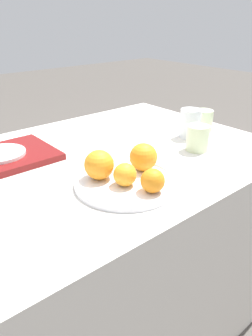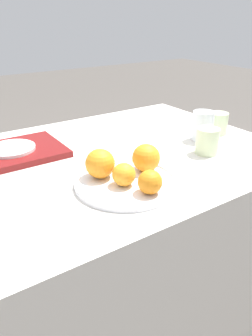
% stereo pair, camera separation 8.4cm
% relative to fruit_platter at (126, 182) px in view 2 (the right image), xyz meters
% --- Properties ---
extents(ground_plane, '(12.00, 12.00, 0.00)m').
position_rel_fruit_platter_xyz_m(ground_plane, '(-0.02, 0.20, -0.72)').
color(ground_plane, '#4C4742').
extents(table, '(1.29, 0.81, 0.71)m').
position_rel_fruit_platter_xyz_m(table, '(-0.02, 0.20, -0.36)').
color(table, silver).
rests_on(table, ground_plane).
extents(fruit_platter, '(0.27, 0.27, 0.02)m').
position_rel_fruit_platter_xyz_m(fruit_platter, '(0.00, 0.00, 0.00)').
color(fruit_platter, silver).
rests_on(fruit_platter, table).
extents(orange_0, '(0.06, 0.06, 0.06)m').
position_rel_fruit_platter_xyz_m(orange_0, '(-0.01, -0.02, 0.03)').
color(orange_0, orange).
rests_on(orange_0, fruit_platter).
extents(orange_1, '(0.08, 0.08, 0.08)m').
position_rel_fruit_platter_xyz_m(orange_1, '(-0.04, 0.06, 0.04)').
color(orange_1, orange).
rests_on(orange_1, fruit_platter).
extents(orange_2, '(0.08, 0.08, 0.08)m').
position_rel_fruit_platter_xyz_m(orange_2, '(0.08, 0.02, 0.04)').
color(orange_2, orange).
rests_on(orange_2, fruit_platter).
extents(orange_3, '(0.06, 0.06, 0.06)m').
position_rel_fruit_platter_xyz_m(orange_3, '(0.01, -0.09, 0.03)').
color(orange_3, orange).
rests_on(orange_3, fruit_platter).
extents(water_glass, '(0.07, 0.07, 0.10)m').
position_rel_fruit_platter_xyz_m(water_glass, '(0.41, 0.13, 0.04)').
color(water_glass, silver).
rests_on(water_glass, table).
extents(serving_tray, '(0.31, 0.23, 0.02)m').
position_rel_fruit_platter_xyz_m(serving_tray, '(-0.19, 0.36, 0.00)').
color(serving_tray, maroon).
rests_on(serving_tray, table).
extents(side_plate, '(0.15, 0.15, 0.01)m').
position_rel_fruit_platter_xyz_m(side_plate, '(-0.19, 0.36, 0.02)').
color(side_plate, white).
rests_on(side_plate, serving_tray).
extents(cup_0, '(0.07, 0.07, 0.08)m').
position_rel_fruit_platter_xyz_m(cup_0, '(0.34, 0.04, 0.03)').
color(cup_0, beige).
rests_on(cup_0, table).
extents(cup_1, '(0.07, 0.07, 0.08)m').
position_rel_fruit_platter_xyz_m(cup_1, '(0.51, 0.15, 0.03)').
color(cup_1, beige).
rests_on(cup_1, table).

